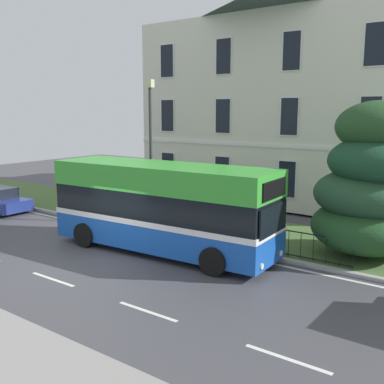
{
  "coord_description": "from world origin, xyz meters",
  "views": [
    {
      "loc": [
        11.63,
        -10.31,
        5.28
      ],
      "look_at": [
        0.52,
        5.02,
        1.88
      ],
      "focal_mm": 42.6,
      "sensor_mm": 36.0,
      "label": 1
    }
  ],
  "objects_px": {
    "single_decker_bus": "(162,207)",
    "street_lamp_post": "(151,141)",
    "litter_bin": "(212,221)",
    "evergreen_tree": "(371,184)",
    "georgian_townhouse": "(294,99)"
  },
  "relations": [
    {
      "from": "single_decker_bus",
      "to": "litter_bin",
      "type": "bearing_deg",
      "value": 76.05
    },
    {
      "from": "georgian_townhouse",
      "to": "evergreen_tree",
      "type": "relative_size",
      "value": 2.87
    },
    {
      "from": "georgian_townhouse",
      "to": "single_decker_bus",
      "type": "bearing_deg",
      "value": -86.67
    },
    {
      "from": "single_decker_bus",
      "to": "street_lamp_post",
      "type": "height_order",
      "value": "street_lamp_post"
    },
    {
      "from": "georgian_townhouse",
      "to": "single_decker_bus",
      "type": "xyz_separation_m",
      "value": [
        0.78,
        -13.49,
        -4.22
      ]
    },
    {
      "from": "street_lamp_post",
      "to": "litter_bin",
      "type": "bearing_deg",
      "value": -7.29
    },
    {
      "from": "georgian_townhouse",
      "to": "litter_bin",
      "type": "xyz_separation_m",
      "value": [
        1.28,
        -10.9,
        -5.24
      ]
    },
    {
      "from": "single_decker_bus",
      "to": "litter_bin",
      "type": "xyz_separation_m",
      "value": [
        0.5,
        2.59,
        -1.01
      ]
    },
    {
      "from": "street_lamp_post",
      "to": "litter_bin",
      "type": "distance_m",
      "value": 4.89
    },
    {
      "from": "single_decker_bus",
      "to": "street_lamp_post",
      "type": "distance_m",
      "value": 4.92
    },
    {
      "from": "street_lamp_post",
      "to": "litter_bin",
      "type": "xyz_separation_m",
      "value": [
        3.71,
        -0.47,
        -3.15
      ]
    },
    {
      "from": "evergreen_tree",
      "to": "street_lamp_post",
      "type": "relative_size",
      "value": 0.84
    },
    {
      "from": "georgian_townhouse",
      "to": "single_decker_bus",
      "type": "relative_size",
      "value": 1.76
    },
    {
      "from": "georgian_townhouse",
      "to": "litter_bin",
      "type": "bearing_deg",
      "value": -83.29
    },
    {
      "from": "evergreen_tree",
      "to": "litter_bin",
      "type": "xyz_separation_m",
      "value": [
        -5.99,
        -1.12,
        -1.99
      ]
    }
  ]
}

